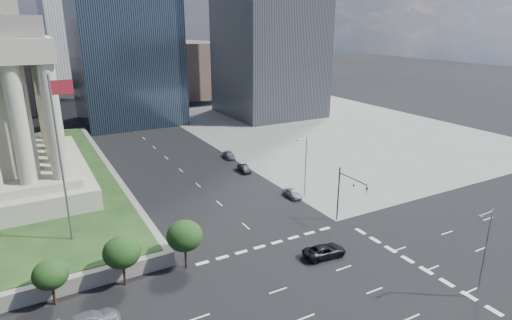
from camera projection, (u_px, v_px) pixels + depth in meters
ground at (120, 118)px, 126.44m from camera, size 500.00×500.00×0.00m
sidewalk_ne at (329, 128)px, 114.35m from camera, size 68.00×90.00×0.03m
flagpole at (61, 151)px, 49.10m from camera, size 2.52×0.24×20.00m
midrise_glass at (121, 11)px, 113.92m from camera, size 26.00×26.00×60.00m
building_filler_ne at (186, 69)px, 163.05m from camera, size 20.00×30.00×20.00m
traffic_signal_ne at (347, 190)px, 58.77m from camera, size 0.30×5.74×8.00m
street_lamp_south at (484, 249)px, 42.64m from camera, size 2.13×0.22×10.00m
street_lamp_north at (305, 163)px, 68.43m from camera, size 2.13×0.22×10.00m
pickup_truck at (325, 251)px, 51.97m from camera, size 2.96×5.57×1.49m
parked_sedan_near at (293, 193)px, 69.53m from camera, size 1.77×4.08×1.37m
parked_sedan_mid at (244, 168)px, 81.38m from camera, size 1.80×4.13×1.32m
parked_sedan_far at (229, 155)px, 89.43m from camera, size 2.38×4.55×1.48m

